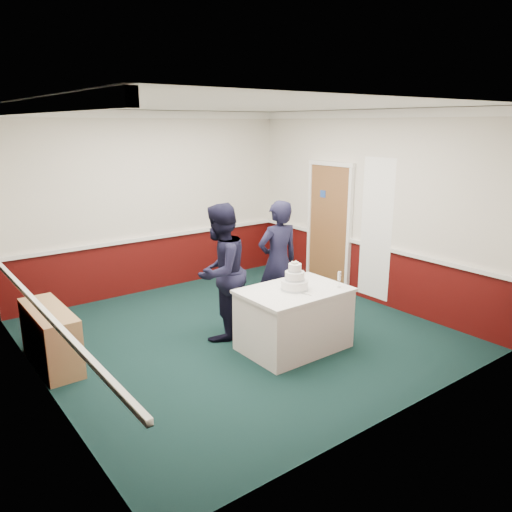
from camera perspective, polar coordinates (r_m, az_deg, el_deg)
ground at (r=6.89m, az=-1.84°, el=-8.96°), size 5.00×5.00×0.00m
room_shell at (r=6.90m, az=-4.41°, el=8.03°), size 5.00×5.00×3.00m
sideboard at (r=6.44m, az=-22.41°, el=-8.53°), size 0.41×1.20×0.70m
cake_table at (r=6.38m, az=4.34°, el=-7.13°), size 1.32×0.92×0.79m
wedding_cake at (r=6.21m, az=4.43°, el=-2.85°), size 0.35×0.35×0.36m
cake_knife at (r=6.08m, az=5.45°, el=-4.32°), size 0.08×0.21×0.00m
champagne_flute at (r=6.34m, az=9.51°, el=-2.36°), size 0.05×0.05×0.21m
person_man at (r=6.55m, az=-4.12°, el=-1.84°), size 1.09×1.00×1.81m
person_woman at (r=7.11m, az=2.53°, el=-0.65°), size 0.69×0.50×1.76m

